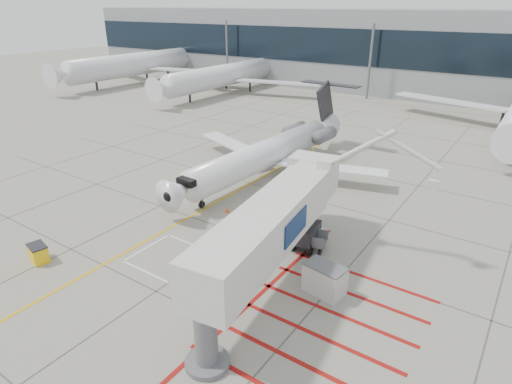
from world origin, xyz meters
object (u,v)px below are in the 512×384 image
Objects in this scene: regional_jet at (251,145)px; spill_bin at (38,253)px; pushback_tug at (200,264)px; jet_bridge at (266,237)px.

spill_bin is (-3.67, -18.06, -3.03)m from regional_jet.
regional_jet is at bearing 91.53° from spill_bin.
pushback_tug is at bearing -64.39° from regional_jet.
pushback_tug is (5.62, -13.34, -2.96)m from regional_jet.
regional_jet reaches higher than spill_bin.
pushback_tug is 1.67× the size of spill_bin.
jet_bridge is at bearing 35.05° from spill_bin.
jet_bridge is 14.80m from spill_bin.
jet_bridge is (9.78, -12.61, -0.09)m from regional_jet.
pushback_tug is at bearing 39.94° from spill_bin.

